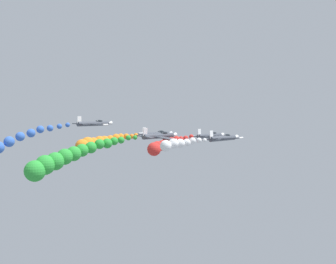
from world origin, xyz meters
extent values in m
cylinder|color=#474C56|center=(3.98, 10.66, 71.21)|extent=(1.16, 9.00, 1.16)
cone|color=white|center=(3.98, 15.76, 71.21)|extent=(1.10, 1.20, 1.10)
cube|color=#474C56|center=(3.99, 10.26, 71.11)|extent=(9.20, 1.90, 0.70)
cylinder|color=white|center=(-0.60, 10.26, 70.85)|extent=(0.38, 1.40, 0.38)
cylinder|color=white|center=(8.58, 10.26, 71.37)|extent=(0.38, 1.40, 0.38)
cube|color=#474C56|center=(3.98, 6.66, 71.26)|extent=(3.80, 1.20, 0.39)
cube|color=white|center=(3.93, 6.56, 72.17)|extent=(0.23, 1.10, 1.61)
ellipsoid|color=black|center=(3.96, 12.46, 71.70)|extent=(0.84, 2.20, 0.74)
sphere|color=red|center=(3.95, 3.44, 71.31)|extent=(1.03, 1.03, 1.03)
sphere|color=red|center=(4.07, 1.22, 71.03)|extent=(1.22, 1.22, 1.22)
sphere|color=red|center=(4.47, -1.00, 71.01)|extent=(1.23, 1.23, 1.23)
sphere|color=red|center=(4.97, -3.22, 71.00)|extent=(1.58, 1.58, 1.58)
sphere|color=red|center=(5.36, -5.44, 70.77)|extent=(1.76, 1.76, 1.76)
sphere|color=red|center=(5.87, -7.66, 70.61)|extent=(2.01, 2.01, 2.01)
sphere|color=red|center=(6.78, -9.89, 70.26)|extent=(2.16, 2.16, 2.16)
sphere|color=red|center=(7.35, -12.11, 70.16)|extent=(2.20, 2.20, 2.20)
sphere|color=red|center=(8.45, -14.33, 69.91)|extent=(2.60, 2.60, 2.60)
cylinder|color=#474C56|center=(-5.33, 1.95, 71.60)|extent=(1.13, 9.00, 1.13)
cone|color=white|center=(-5.33, 7.05, 71.60)|extent=(1.08, 1.20, 1.08)
cube|color=#474C56|center=(-5.33, 1.55, 71.50)|extent=(9.20, 1.90, 0.47)
cylinder|color=white|center=(-9.93, 1.55, 71.65)|extent=(0.37, 1.40, 0.37)
cylinder|color=white|center=(-0.73, 1.55, 71.36)|extent=(0.37, 1.40, 0.37)
cube|color=#474C56|center=(-5.33, -2.05, 71.65)|extent=(3.80, 1.20, 0.30)
cube|color=white|center=(-5.30, -2.15, 72.57)|extent=(0.19, 1.10, 1.60)
ellipsoid|color=black|center=(-5.31, 3.75, 72.10)|extent=(0.82, 2.20, 0.72)
sphere|color=orange|center=(-5.47, -4.67, 71.62)|extent=(1.04, 1.04, 1.04)
sphere|color=orange|center=(-5.18, -6.29, 71.48)|extent=(1.07, 1.07, 1.07)
sphere|color=orange|center=(-5.26, -7.91, 71.53)|extent=(1.29, 1.29, 1.29)
sphere|color=orange|center=(-5.33, -9.53, 71.50)|extent=(1.48, 1.48, 1.48)
sphere|color=orange|center=(-5.07, -11.15, 71.32)|extent=(1.84, 1.84, 1.84)
sphere|color=orange|center=(-5.16, -12.77, 71.07)|extent=(1.85, 1.85, 1.85)
sphere|color=orange|center=(-5.15, -14.39, 70.94)|extent=(2.02, 2.02, 2.02)
sphere|color=orange|center=(-4.85, -16.01, 70.85)|extent=(2.26, 2.26, 2.26)
sphere|color=orange|center=(-4.90, -17.63, 70.57)|extent=(2.41, 2.41, 2.41)
sphere|color=orange|center=(-4.69, -19.25, 70.52)|extent=(2.83, 2.83, 2.83)
sphere|color=orange|center=(-4.41, -20.87, 70.20)|extent=(2.81, 2.81, 2.81)
cylinder|color=#474C56|center=(13.04, 2.22, 71.36)|extent=(1.19, 9.00, 1.19)
cone|color=white|center=(13.04, 7.32, 71.36)|extent=(1.13, 1.20, 1.13)
cube|color=#474C56|center=(13.05, 1.82, 71.26)|extent=(9.18, 1.90, 0.95)
cylinder|color=white|center=(8.47, 1.82, 70.87)|extent=(0.39, 1.40, 0.39)
cylinder|color=white|center=(17.64, 1.82, 71.64)|extent=(0.39, 1.40, 0.39)
cube|color=#474C56|center=(13.04, -1.78, 71.41)|extent=(3.80, 1.20, 0.50)
cube|color=white|center=(12.96, -1.88, 72.32)|extent=(0.27, 1.10, 1.61)
ellipsoid|color=black|center=(13.00, 4.02, 71.85)|extent=(0.86, 2.20, 0.76)
sphere|color=white|center=(13.16, -4.52, 71.30)|extent=(0.81, 0.81, 0.81)
sphere|color=white|center=(13.03, -6.26, 71.34)|extent=(1.07, 1.07, 1.07)
sphere|color=white|center=(12.77, -8.00, 71.36)|extent=(1.27, 1.27, 1.27)
sphere|color=white|center=(12.68, -9.74, 71.09)|extent=(1.48, 1.48, 1.48)
sphere|color=white|center=(12.49, -11.48, 71.02)|extent=(1.74, 1.74, 1.74)
sphere|color=white|center=(12.25, -13.22, 71.05)|extent=(1.91, 1.91, 1.91)
sphere|color=white|center=(11.86, -14.96, 70.74)|extent=(2.12, 2.12, 2.12)
cylinder|color=#474C56|center=(3.36, -7.23, 71.90)|extent=(1.21, 9.00, 1.21)
cone|color=white|center=(3.36, -2.13, 71.90)|extent=(1.15, 1.20, 1.15)
cube|color=#474C56|center=(3.35, -7.63, 71.80)|extent=(9.17, 1.90, 1.15)
cylinder|color=white|center=(-1.22, -7.63, 72.29)|extent=(0.40, 1.40, 0.40)
cylinder|color=white|center=(7.93, -7.63, 71.32)|extent=(0.40, 1.40, 0.40)
cube|color=#474C56|center=(3.37, -11.23, 71.95)|extent=(3.80, 1.20, 0.58)
cube|color=white|center=(3.47, -11.33, 72.86)|extent=(0.31, 1.10, 1.61)
ellipsoid|color=black|center=(3.42, -5.43, 72.40)|extent=(0.87, 2.20, 0.78)
sphere|color=green|center=(3.29, -14.07, 71.89)|extent=(0.88, 0.88, 0.88)
sphere|color=green|center=(3.29, -15.92, 71.93)|extent=(1.02, 1.02, 1.02)
sphere|color=green|center=(3.17, -17.77, 71.56)|extent=(1.31, 1.31, 1.31)
sphere|color=green|center=(3.23, -19.62, 71.46)|extent=(1.53, 1.53, 1.53)
sphere|color=green|center=(3.35, -21.47, 71.17)|extent=(1.85, 1.85, 1.85)
sphere|color=green|center=(3.32, -23.31, 71.14)|extent=(1.83, 1.83, 1.83)
sphere|color=green|center=(3.14, -25.16, 70.63)|extent=(2.10, 2.10, 2.10)
sphere|color=green|center=(2.97, -27.01, 70.24)|extent=(2.26, 2.26, 2.26)
sphere|color=green|center=(3.03, -28.86, 69.79)|extent=(2.56, 2.56, 2.56)
sphere|color=green|center=(2.96, -30.71, 69.42)|extent=(2.73, 2.73, 2.73)
sphere|color=green|center=(2.85, -32.56, 68.80)|extent=(3.01, 3.01, 3.01)
sphere|color=green|center=(2.68, -34.40, 68.35)|extent=(3.24, 3.24, 3.24)
sphere|color=green|center=(2.58, -36.25, 67.55)|extent=(3.44, 3.44, 3.44)
cylinder|color=#474C56|center=(-15.56, -8.42, 74.15)|extent=(1.11, 9.00, 1.11)
cone|color=white|center=(-15.56, -3.32, 74.15)|extent=(1.06, 1.20, 1.06)
cube|color=#474C56|center=(-15.56, -8.82, 74.05)|extent=(9.20, 1.90, 0.29)
cylinder|color=white|center=(-20.16, -8.82, 74.11)|extent=(0.36, 1.40, 0.36)
cylinder|color=white|center=(-10.96, -8.82, 74.00)|extent=(0.36, 1.40, 0.36)
cube|color=#474C56|center=(-15.56, -12.42, 74.20)|extent=(3.80, 1.20, 0.22)
cube|color=white|center=(-15.55, -12.52, 75.12)|extent=(0.16, 1.10, 1.60)
ellipsoid|color=black|center=(-15.56, -6.62, 74.65)|extent=(0.81, 2.20, 0.71)
sphere|color=blue|center=(-15.63, -15.69, 74.04)|extent=(1.03, 1.03, 1.03)
sphere|color=blue|center=(-15.51, -17.96, 73.78)|extent=(1.15, 1.15, 1.15)
sphere|color=blue|center=(-15.70, -20.23, 73.44)|extent=(1.38, 1.38, 1.38)
sphere|color=blue|center=(-15.93, -22.50, 73.24)|extent=(1.61, 1.61, 1.61)
sphere|color=blue|center=(-15.85, -24.77, 72.57)|extent=(1.78, 1.78, 1.78)
sphere|color=blue|center=(-16.21, -27.04, 71.95)|extent=(1.87, 1.87, 1.87)
sphere|color=blue|center=(-16.49, -29.31, 71.02)|extent=(2.14, 2.14, 2.14)
camera|label=1|loc=(63.67, -76.93, 77.03)|focal=47.70mm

